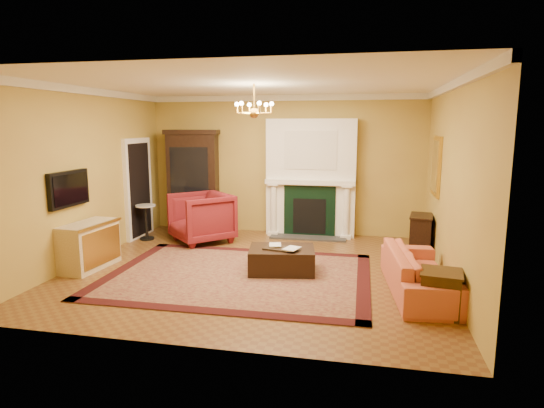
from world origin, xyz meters
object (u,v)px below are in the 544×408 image
(wingback_armchair, at_px, (201,215))
(commode, at_px, (89,246))
(pedestal_table, at_px, (146,220))
(console_table, at_px, (420,235))
(china_cabinet, at_px, (194,183))
(coral_sofa, at_px, (420,265))
(end_table, at_px, (440,294))
(leather_ottoman, at_px, (282,260))

(wingback_armchair, relative_size, commode, 1.07)
(pedestal_table, distance_m, console_table, 5.48)
(china_cabinet, bearing_deg, commode, -110.28)
(wingback_armchair, relative_size, console_table, 1.56)
(commode, xyz_separation_m, console_table, (5.51, 1.99, -0.03))
(coral_sofa, bearing_deg, end_table, -173.10)
(china_cabinet, height_order, leather_ottoman, china_cabinet)
(end_table, bearing_deg, leather_ottoman, 151.07)
(pedestal_table, height_order, leather_ottoman, pedestal_table)
(leather_ottoman, bearing_deg, end_table, -38.24)
(leather_ottoman, bearing_deg, china_cabinet, 124.98)
(china_cabinet, relative_size, pedestal_table, 2.95)
(coral_sofa, bearing_deg, wingback_armchair, 56.97)
(china_cabinet, distance_m, pedestal_table, 1.38)
(china_cabinet, distance_m, console_table, 4.96)
(pedestal_table, height_order, end_table, pedestal_table)
(coral_sofa, bearing_deg, pedestal_table, 63.06)
(wingback_armchair, distance_m, console_table, 4.29)
(coral_sofa, xyz_separation_m, leather_ottoman, (-2.09, 0.50, -0.20))
(commode, bearing_deg, coral_sofa, 4.02)
(wingback_armchair, xyz_separation_m, commode, (-1.23, -2.04, -0.17))
(wingback_armchair, bearing_deg, end_table, 11.44)
(commode, distance_m, console_table, 5.86)
(china_cabinet, relative_size, coral_sofa, 1.04)
(commode, bearing_deg, china_cabinet, 81.39)
(pedestal_table, xyz_separation_m, coral_sofa, (5.25, -2.04, -0.02))
(china_cabinet, xyz_separation_m, commode, (-0.70, -2.99, -0.70))
(coral_sofa, xyz_separation_m, console_table, (0.23, 2.05, -0.05))
(pedestal_table, bearing_deg, end_table, -27.22)
(wingback_armchair, distance_m, coral_sofa, 4.57)
(china_cabinet, distance_m, coral_sofa, 5.54)
(end_table, bearing_deg, console_table, 88.77)
(end_table, xyz_separation_m, console_table, (0.06, 2.80, 0.09))
(coral_sofa, height_order, console_table, coral_sofa)
(wingback_armchair, height_order, coral_sofa, wingback_armchair)
(pedestal_table, height_order, coral_sofa, coral_sofa)
(leather_ottoman, bearing_deg, commode, 178.54)
(pedestal_table, distance_m, leather_ottoman, 3.52)
(wingback_armchair, relative_size, end_table, 2.06)
(commode, height_order, coral_sofa, coral_sofa)
(wingback_armchair, relative_size, pedestal_table, 1.51)
(wingback_armchair, distance_m, pedestal_table, 1.20)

